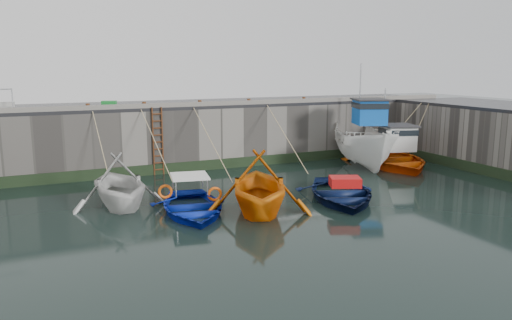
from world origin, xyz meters
name	(u,v)px	position (x,y,z in m)	size (l,w,h in m)	color
ground	(297,231)	(0.00, 0.00, 0.00)	(120.00, 120.00, 0.00)	black
quay_back	(184,134)	(0.00, 12.50, 1.50)	(30.00, 5.00, 3.00)	slate
road_back	(183,104)	(0.00, 12.50, 3.08)	(30.00, 5.00, 0.16)	black
kerb_back	(196,104)	(0.00, 10.15, 3.26)	(30.00, 0.30, 0.20)	slate
algae_back	(199,166)	(0.00, 9.96, 0.25)	(30.00, 0.08, 0.50)	black
algae_right	(502,174)	(11.96, 2.50, 0.25)	(0.08, 15.00, 0.50)	black
ladder	(158,141)	(-2.00, 9.91, 1.59)	(0.51, 0.08, 3.20)	#3F1E0F
boat_near_white	(120,206)	(-4.58, 5.27, 0.00)	(3.71, 4.30, 2.27)	silver
boat_near_white_rope	(106,185)	(-4.58, 8.88, 0.00)	(0.04, 3.43, 3.10)	tan
boat_near_blue	(192,212)	(-2.38, 3.36, 0.00)	(3.15, 4.42, 0.91)	#0B23AB
boat_near_blue_rope	(161,184)	(-2.38, 7.93, 0.00)	(0.04, 4.89, 3.10)	tan
boat_near_blacktrim	(258,211)	(-0.18, 2.52, 0.00)	(4.07, 4.72, 2.49)	orange
boat_near_blacktrim_rope	(212,182)	(-0.18, 7.51, 0.00)	(0.04, 5.61, 3.10)	tan
boat_near_navy	(340,199)	(3.38, 2.68, 0.00)	(3.46, 4.85, 1.00)	#09143A
boat_near_navy_rope	(282,174)	(3.38, 7.59, 0.00)	(0.04, 5.48, 3.10)	tan
boat_far_white	(365,145)	(8.25, 7.78, 1.07)	(4.59, 7.05, 5.55)	white
boat_far_orange	(392,158)	(9.49, 7.11, 0.41)	(5.86, 7.06, 4.26)	#F3590C
fish_crate	(109,104)	(-3.97, 10.99, 3.32)	(0.65, 0.42, 0.32)	#157829
bollard_a	(88,107)	(-5.00, 10.25, 3.30)	(0.18, 0.18, 0.28)	#3F1E0F
bollard_b	(144,105)	(-2.50, 10.25, 3.30)	(0.18, 0.18, 0.28)	#3F1E0F
bollard_c	(200,103)	(0.20, 10.25, 3.30)	(0.18, 0.18, 0.28)	#3F1E0F
bollard_d	(249,101)	(2.80, 10.25, 3.30)	(0.18, 0.18, 0.28)	#3F1E0F
bollard_e	(304,100)	(6.00, 10.25, 3.30)	(0.18, 0.18, 0.28)	#3F1E0F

